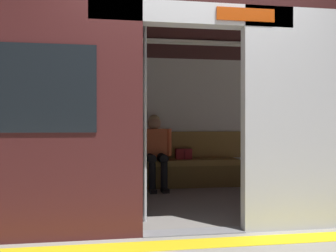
{
  "coord_description": "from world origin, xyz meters",
  "views": [
    {
      "loc": [
        0.71,
        3.12,
        1.01
      ],
      "look_at": [
        0.04,
        -1.3,
        0.99
      ],
      "focal_mm": 36.57,
      "sensor_mm": 36.0,
      "label": 1
    }
  ],
  "objects_px": {
    "bench_seat": "(161,166)",
    "handbag": "(184,154)",
    "train_car": "(167,87)",
    "person_seated": "(155,146)",
    "grab_pole_door": "(145,120)",
    "book": "(131,159)"
  },
  "relations": [
    {
      "from": "bench_seat",
      "to": "handbag",
      "type": "height_order",
      "value": "handbag"
    },
    {
      "from": "train_car",
      "to": "book",
      "type": "height_order",
      "value": "train_car"
    },
    {
      "from": "handbag",
      "to": "train_car",
      "type": "bearing_deg",
      "value": 69.16
    },
    {
      "from": "grab_pole_door",
      "to": "bench_seat",
      "type": "bearing_deg",
      "value": -102.42
    },
    {
      "from": "bench_seat",
      "to": "grab_pole_door",
      "type": "bearing_deg",
      "value": 77.58
    },
    {
      "from": "train_car",
      "to": "person_seated",
      "type": "xyz_separation_m",
      "value": [
        0.05,
        -1.02,
        -0.83
      ]
    },
    {
      "from": "person_seated",
      "to": "handbag",
      "type": "bearing_deg",
      "value": -165.02
    },
    {
      "from": "person_seated",
      "to": "train_car",
      "type": "bearing_deg",
      "value": 92.66
    },
    {
      "from": "bench_seat",
      "to": "book",
      "type": "distance_m",
      "value": 0.5
    },
    {
      "from": "train_car",
      "to": "bench_seat",
      "type": "height_order",
      "value": "train_car"
    },
    {
      "from": "train_car",
      "to": "grab_pole_door",
      "type": "xyz_separation_m",
      "value": [
        0.36,
        0.82,
        -0.44
      ]
    },
    {
      "from": "book",
      "to": "grab_pole_door",
      "type": "relative_size",
      "value": 0.1
    },
    {
      "from": "handbag",
      "to": "book",
      "type": "xyz_separation_m",
      "value": [
        0.86,
        0.04,
        -0.07
      ]
    },
    {
      "from": "grab_pole_door",
      "to": "book",
      "type": "bearing_deg",
      "value": -88.0
    },
    {
      "from": "book",
      "to": "person_seated",
      "type": "bearing_deg",
      "value": 134.6
    },
    {
      "from": "bench_seat",
      "to": "handbag",
      "type": "xyz_separation_m",
      "value": [
        -0.38,
        -0.08,
        0.19
      ]
    },
    {
      "from": "train_car",
      "to": "bench_seat",
      "type": "xyz_separation_m",
      "value": [
        -0.06,
        -1.07,
        -1.16
      ]
    },
    {
      "from": "train_car",
      "to": "handbag",
      "type": "height_order",
      "value": "train_car"
    },
    {
      "from": "bench_seat",
      "to": "handbag",
      "type": "bearing_deg",
      "value": -168.47
    },
    {
      "from": "train_car",
      "to": "person_seated",
      "type": "distance_m",
      "value": 1.32
    },
    {
      "from": "book",
      "to": "train_car",
      "type": "bearing_deg",
      "value": 78.77
    },
    {
      "from": "bench_seat",
      "to": "grab_pole_door",
      "type": "relative_size",
      "value": 1.21
    }
  ]
}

